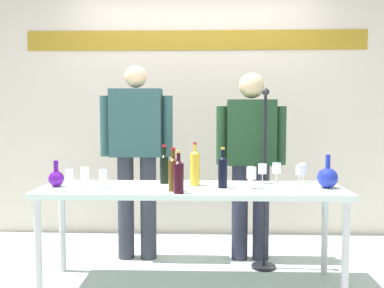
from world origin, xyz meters
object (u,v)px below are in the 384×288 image
wine_bottle_1 (173,172)px  wine_glass_left_0 (69,176)px  wine_bottle_0 (164,167)px  wine_glass_right_1 (277,168)px  wine_glass_left_1 (103,175)px  microphone_stand (264,209)px  wine_bottle_4 (195,167)px  wine_glass_right_2 (300,171)px  presenter_left (137,148)px  wine_glass_left_2 (85,173)px  wine_bottle_2 (223,171)px  wine_glass_right_4 (262,169)px  wine_glass_right_3 (251,173)px  presenter_right (251,154)px  wine_glass_right_0 (303,169)px  decanter_blue_right (328,177)px  decanter_blue_left (56,178)px  wine_bottle_3 (179,175)px  display_table (191,195)px

wine_bottle_1 → wine_glass_left_0: 0.73m
wine_bottle_0 → wine_glass_right_1: wine_bottle_0 is taller
wine_glass_left_1 → microphone_stand: microphone_stand is taller
wine_bottle_4 → wine_glass_right_2: bearing=4.4°
presenter_left → wine_glass_left_2: (-0.29, -0.57, -0.14)m
wine_bottle_2 → wine_glass_left_2: wine_bottle_2 is taller
wine_glass_left_1 → wine_glass_right_4: wine_glass_right_4 is taller
wine_glass_right_3 → presenter_right: bearing=84.4°
wine_glass_right_0 → wine_bottle_1: bearing=-158.2°
decanter_blue_right → wine_glass_right_2: size_ratio=1.65×
presenter_right → wine_bottle_0: size_ratio=5.43×
decanter_blue_left → wine_bottle_3: bearing=-14.5°
presenter_left → wine_glass_left_2: bearing=-117.2°
decanter_blue_right → wine_bottle_3: size_ratio=0.84×
presenter_right → wine_glass_right_0: 0.52m
presenter_left → wine_glass_right_2: presenter_left is taller
wine_glass_right_1 → decanter_blue_right: bearing=-38.3°
wine_glass_right_2 → microphone_stand: microphone_stand is taller
wine_bottle_2 → wine_bottle_4: (-0.20, 0.09, 0.02)m
decanter_blue_left → wine_glass_right_4: (1.54, 0.19, 0.05)m
wine_glass_left_2 → microphone_stand: (1.37, 0.36, -0.34)m
display_table → wine_glass_right_2: size_ratio=15.02×
wine_glass_right_0 → presenter_right: bearing=135.8°
wine_glass_left_1 → wine_glass_right_4: (1.17, 0.25, 0.02)m
decanter_blue_left → wine_bottle_4: bearing=4.3°
wine_bottle_4 → microphone_stand: 0.75m
wine_glass_left_1 → wine_bottle_2: bearing=2.9°
wine_bottle_0 → microphone_stand: size_ratio=0.20×
wine_glass_right_3 → microphone_stand: microphone_stand is taller
presenter_right → wine_bottle_0: 0.83m
wine_bottle_0 → microphone_stand: bearing=15.3°
microphone_stand → wine_glass_left_0: bearing=-160.0°
presenter_right → wine_glass_left_0: bearing=-151.4°
decanter_blue_right → wine_glass_right_2: bearing=141.3°
decanter_blue_right → wine_bottle_1: wine_bottle_1 is taller
presenter_left → wine_glass_right_0: presenter_left is taller
decanter_blue_right → wine_glass_left_1: 1.62m
microphone_stand → wine_glass_left_1: bearing=-160.0°
display_table → microphone_stand: bearing=32.7°
decanter_blue_right → microphone_stand: bearing=136.1°
presenter_left → wine_glass_right_2: (1.31, -0.46, -0.13)m
display_table → wine_bottle_3: wine_bottle_3 is taller
microphone_stand → wine_bottle_3: bearing=-136.8°
display_table → wine_bottle_2: size_ratio=7.50×
display_table → wine_bottle_0: (-0.21, 0.16, 0.19)m
wine_bottle_2 → wine_glass_left_1: 0.86m
wine_glass_left_1 → wine_bottle_4: bearing=11.7°
wine_bottle_3 → wine_glass_right_4: bearing=34.6°
wine_glass_right_0 → microphone_stand: microphone_stand is taller
wine_bottle_3 → wine_glass_left_2: size_ratio=2.06×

